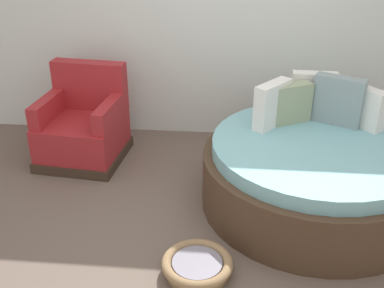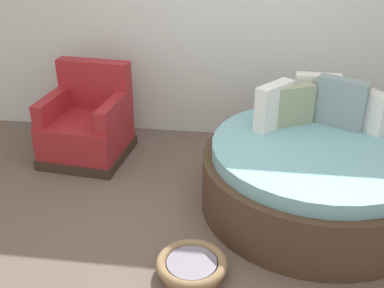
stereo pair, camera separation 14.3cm
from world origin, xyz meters
name	(u,v)px [view 2 (the right image)]	position (x,y,z in m)	size (l,w,h in m)	color
ground_plane	(208,245)	(0.00, 0.00, -0.01)	(8.00, 8.00, 0.02)	#66564C
back_wall	(231,2)	(0.00, 2.05, 1.46)	(8.00, 0.12, 2.92)	silver
round_daybed	(315,174)	(0.84, 0.65, 0.32)	(1.91, 1.91, 1.04)	#473323
red_armchair	(88,126)	(-1.38, 1.30, 0.33)	(0.88, 0.88, 0.94)	#38281E
pet_basket	(192,266)	(-0.08, -0.34, 0.07)	(0.51, 0.51, 0.13)	#8E704C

